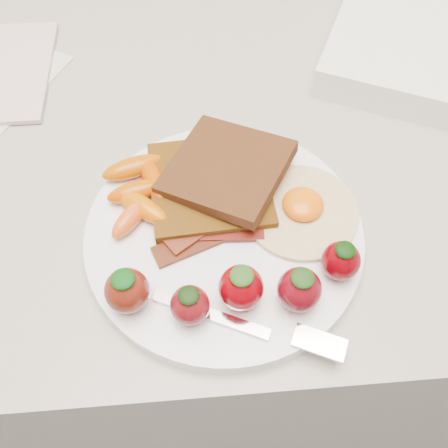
{
  "coord_description": "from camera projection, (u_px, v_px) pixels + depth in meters",
  "views": [
    {
      "loc": [
        0.01,
        1.3,
        1.33
      ],
      "look_at": [
        0.03,
        1.55,
        0.93
      ],
      "focal_mm": 40.0,
      "sensor_mm": 36.0,
      "label": 1
    }
  ],
  "objects": [
    {
      "name": "counter",
      "position": [
        204.0,
        295.0,
        0.95
      ],
      "size": [
        2.0,
        0.6,
        0.9
      ],
      "primitive_type": "cube",
      "color": "gray",
      "rests_on": "ground"
    },
    {
      "name": "plate",
      "position": [
        224.0,
        234.0,
        0.49
      ],
      "size": [
        0.27,
        0.27,
        0.02
      ],
      "primitive_type": "cylinder",
      "color": "white",
      "rests_on": "counter"
    },
    {
      "name": "toast_lower",
      "position": [
        210.0,
        186.0,
        0.5
      ],
      "size": [
        0.12,
        0.12,
        0.01
      ],
      "primitive_type": "cube",
      "rotation": [
        0.0,
        0.0,
        0.07
      ],
      "color": "#36190C",
      "rests_on": "plate"
    },
    {
      "name": "toast_upper",
      "position": [
        227.0,
        168.0,
        0.5
      ],
      "size": [
        0.15,
        0.15,
        0.03
      ],
      "primitive_type": "cube",
      "rotation": [
        0.0,
        -0.1,
        -0.53
      ],
      "color": "black",
      "rests_on": "toast_lower"
    },
    {
      "name": "fried_egg",
      "position": [
        301.0,
        209.0,
        0.49
      ],
      "size": [
        0.15,
        0.15,
        0.02
      ],
      "color": "beige",
      "rests_on": "plate"
    },
    {
      "name": "bacon_strips",
      "position": [
        207.0,
        231.0,
        0.48
      ],
      "size": [
        0.11,
        0.08,
        0.01
      ],
      "color": "#350503",
      "rests_on": "plate"
    },
    {
      "name": "baby_carrots",
      "position": [
        140.0,
        191.0,
        0.5
      ],
      "size": [
        0.08,
        0.11,
        0.02
      ],
      "color": "#B94800",
      "rests_on": "plate"
    },
    {
      "name": "strawberries",
      "position": [
        237.0,
        286.0,
        0.43
      ],
      "size": [
        0.22,
        0.07,
        0.05
      ],
      "color": "#5C170B",
      "rests_on": "plate"
    },
    {
      "name": "fork",
      "position": [
        259.0,
        327.0,
        0.43
      ],
      "size": [
        0.16,
        0.08,
        0.0
      ],
      "color": "white",
      "rests_on": "plate"
    }
  ]
}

